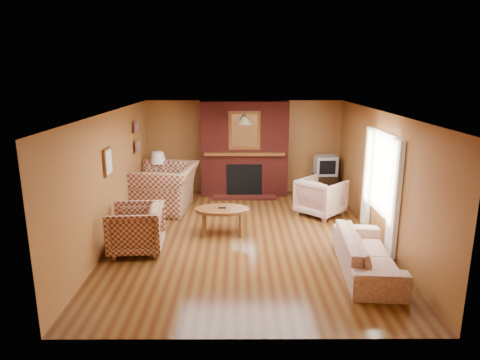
{
  "coord_description": "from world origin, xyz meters",
  "views": [
    {
      "loc": [
        -0.14,
        -7.73,
        3.1
      ],
      "look_at": [
        -0.12,
        0.6,
        0.99
      ],
      "focal_mm": 32.0,
      "sensor_mm": 36.0,
      "label": 1
    }
  ],
  "objects_px": {
    "side_table": "(160,189)",
    "crt_tv": "(326,165)",
    "floral_sofa": "(367,253)",
    "plaid_loveseat": "(165,188)",
    "coffee_table": "(222,211)",
    "fireplace": "(244,150)",
    "floral_armchair": "(321,197)",
    "table_lamp": "(158,164)",
    "plaid_armchair": "(136,229)",
    "tv_stand": "(324,185)"
  },
  "relations": [
    {
      "from": "fireplace",
      "to": "table_lamp",
      "type": "bearing_deg",
      "value": -165.71
    },
    {
      "from": "table_lamp",
      "to": "tv_stand",
      "type": "bearing_deg",
      "value": 4.82
    },
    {
      "from": "tv_stand",
      "to": "fireplace",
      "type": "bearing_deg",
      "value": 171.01
    },
    {
      "from": "fireplace",
      "to": "table_lamp",
      "type": "relative_size",
      "value": 3.64
    },
    {
      "from": "coffee_table",
      "to": "side_table",
      "type": "distance_m",
      "value": 2.81
    },
    {
      "from": "coffee_table",
      "to": "tv_stand",
      "type": "height_order",
      "value": "tv_stand"
    },
    {
      "from": "tv_stand",
      "to": "crt_tv",
      "type": "bearing_deg",
      "value": -93.84
    },
    {
      "from": "side_table",
      "to": "crt_tv",
      "type": "height_order",
      "value": "crt_tv"
    },
    {
      "from": "fireplace",
      "to": "crt_tv",
      "type": "relative_size",
      "value": 4.46
    },
    {
      "from": "fireplace",
      "to": "floral_armchair",
      "type": "bearing_deg",
      "value": -44.12
    },
    {
      "from": "coffee_table",
      "to": "fireplace",
      "type": "bearing_deg",
      "value": 80.6
    },
    {
      "from": "plaid_loveseat",
      "to": "side_table",
      "type": "xyz_separation_m",
      "value": [
        -0.25,
        0.69,
        -0.23
      ]
    },
    {
      "from": "plaid_armchair",
      "to": "tv_stand",
      "type": "distance_m",
      "value": 5.29
    },
    {
      "from": "side_table",
      "to": "table_lamp",
      "type": "bearing_deg",
      "value": 0.0
    },
    {
      "from": "plaid_loveseat",
      "to": "coffee_table",
      "type": "height_order",
      "value": "plaid_loveseat"
    },
    {
      "from": "fireplace",
      "to": "crt_tv",
      "type": "xyz_separation_m",
      "value": [
        2.05,
        -0.19,
        -0.37
      ]
    },
    {
      "from": "plaid_armchair",
      "to": "floral_sofa",
      "type": "xyz_separation_m",
      "value": [
        3.85,
        -0.78,
        -0.12
      ]
    },
    {
      "from": "plaid_armchair",
      "to": "side_table",
      "type": "xyz_separation_m",
      "value": [
        -0.15,
        3.11,
        -0.14
      ]
    },
    {
      "from": "fireplace",
      "to": "floral_armchair",
      "type": "xyz_separation_m",
      "value": [
        1.69,
        -1.64,
        -0.77
      ]
    },
    {
      "from": "crt_tv",
      "to": "fireplace",
      "type": "bearing_deg",
      "value": 174.7
    },
    {
      "from": "floral_armchair",
      "to": "table_lamp",
      "type": "bearing_deg",
      "value": 28.46
    },
    {
      "from": "side_table",
      "to": "table_lamp",
      "type": "height_order",
      "value": "table_lamp"
    },
    {
      "from": "plaid_loveseat",
      "to": "floral_sofa",
      "type": "xyz_separation_m",
      "value": [
        3.75,
        -3.2,
        -0.22
      ]
    },
    {
      "from": "table_lamp",
      "to": "crt_tv",
      "type": "xyz_separation_m",
      "value": [
        4.15,
        0.34,
        -0.12
      ]
    },
    {
      "from": "floral_armchair",
      "to": "table_lamp",
      "type": "relative_size",
      "value": 1.37
    },
    {
      "from": "table_lamp",
      "to": "tv_stand",
      "type": "height_order",
      "value": "table_lamp"
    },
    {
      "from": "floral_sofa",
      "to": "crt_tv",
      "type": "height_order",
      "value": "crt_tv"
    },
    {
      "from": "fireplace",
      "to": "table_lamp",
      "type": "height_order",
      "value": "fireplace"
    },
    {
      "from": "floral_sofa",
      "to": "table_lamp",
      "type": "bearing_deg",
      "value": 50.23
    },
    {
      "from": "plaid_armchair",
      "to": "crt_tv",
      "type": "xyz_separation_m",
      "value": [
        4.0,
        3.46,
        0.39
      ]
    },
    {
      "from": "fireplace",
      "to": "side_table",
      "type": "height_order",
      "value": "fireplace"
    },
    {
      "from": "coffee_table",
      "to": "crt_tv",
      "type": "distance_m",
      "value": 3.65
    },
    {
      "from": "plaid_loveseat",
      "to": "plaid_armchair",
      "type": "xyz_separation_m",
      "value": [
        -0.1,
        -2.42,
        -0.09
      ]
    },
    {
      "from": "coffee_table",
      "to": "crt_tv",
      "type": "bearing_deg",
      "value": 46.15
    },
    {
      "from": "plaid_loveseat",
      "to": "floral_armchair",
      "type": "xyz_separation_m",
      "value": [
        3.54,
        -0.41,
        -0.1
      ]
    },
    {
      "from": "side_table",
      "to": "crt_tv",
      "type": "distance_m",
      "value": 4.2
    },
    {
      "from": "floral_sofa",
      "to": "side_table",
      "type": "bearing_deg",
      "value": 50.23
    },
    {
      "from": "floral_sofa",
      "to": "floral_armchair",
      "type": "distance_m",
      "value": 2.8
    },
    {
      "from": "plaid_loveseat",
      "to": "coffee_table",
      "type": "bearing_deg",
      "value": 46.34
    },
    {
      "from": "plaid_loveseat",
      "to": "plaid_armchair",
      "type": "distance_m",
      "value": 2.42
    },
    {
      "from": "floral_sofa",
      "to": "side_table",
      "type": "relative_size",
      "value": 3.61
    },
    {
      "from": "coffee_table",
      "to": "floral_sofa",
      "type": "bearing_deg",
      "value": -34.43
    },
    {
      "from": "coffee_table",
      "to": "plaid_armchair",
      "type": "bearing_deg",
      "value": -150.53
    },
    {
      "from": "fireplace",
      "to": "plaid_armchair",
      "type": "xyz_separation_m",
      "value": [
        -1.95,
        -3.65,
        -0.76
      ]
    },
    {
      "from": "coffee_table",
      "to": "crt_tv",
      "type": "height_order",
      "value": "crt_tv"
    },
    {
      "from": "floral_sofa",
      "to": "crt_tv",
      "type": "distance_m",
      "value": 4.27
    },
    {
      "from": "plaid_loveseat",
      "to": "floral_armchair",
      "type": "distance_m",
      "value": 3.56
    },
    {
      "from": "plaid_loveseat",
      "to": "coffee_table",
      "type": "distance_m",
      "value": 2.1
    },
    {
      "from": "floral_sofa",
      "to": "floral_armchair",
      "type": "height_order",
      "value": "floral_armchair"
    },
    {
      "from": "side_table",
      "to": "table_lamp",
      "type": "relative_size",
      "value": 0.86
    }
  ]
}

